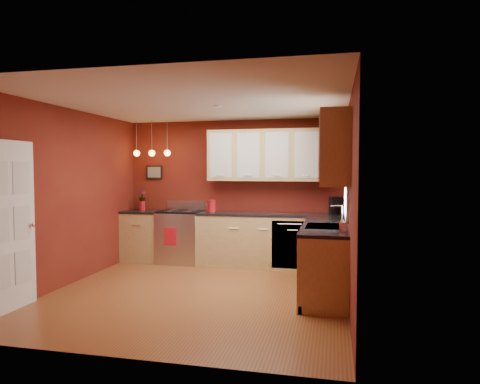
% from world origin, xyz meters
% --- Properties ---
extents(floor, '(4.20, 4.20, 0.00)m').
position_xyz_m(floor, '(0.00, 0.00, 0.00)').
color(floor, brown).
rests_on(floor, ground).
extents(ceiling, '(4.00, 4.20, 0.02)m').
position_xyz_m(ceiling, '(0.00, 0.00, 2.60)').
color(ceiling, beige).
rests_on(ceiling, wall_back).
extents(wall_back, '(4.00, 0.02, 2.60)m').
position_xyz_m(wall_back, '(0.00, 2.10, 1.30)').
color(wall_back, maroon).
rests_on(wall_back, floor).
extents(wall_front, '(4.00, 0.02, 2.60)m').
position_xyz_m(wall_front, '(0.00, -2.10, 1.30)').
color(wall_front, maroon).
rests_on(wall_front, floor).
extents(wall_left, '(0.02, 4.20, 2.60)m').
position_xyz_m(wall_left, '(-2.00, 0.00, 1.30)').
color(wall_left, maroon).
rests_on(wall_left, floor).
extents(wall_right, '(0.02, 4.20, 2.60)m').
position_xyz_m(wall_right, '(2.00, 0.00, 1.30)').
color(wall_right, maroon).
rests_on(wall_right, floor).
extents(base_cabinets_back_left, '(0.70, 0.60, 0.90)m').
position_xyz_m(base_cabinets_back_left, '(-1.65, 1.80, 0.45)').
color(base_cabinets_back_left, tan).
rests_on(base_cabinets_back_left, floor).
extents(base_cabinets_back_right, '(2.54, 0.60, 0.90)m').
position_xyz_m(base_cabinets_back_right, '(0.73, 1.80, 0.45)').
color(base_cabinets_back_right, tan).
rests_on(base_cabinets_back_right, floor).
extents(base_cabinets_right, '(0.60, 2.10, 0.90)m').
position_xyz_m(base_cabinets_right, '(1.70, 0.45, 0.45)').
color(base_cabinets_right, tan).
rests_on(base_cabinets_right, floor).
extents(counter_back_left, '(0.70, 0.62, 0.04)m').
position_xyz_m(counter_back_left, '(-1.65, 1.80, 0.92)').
color(counter_back_left, black).
rests_on(counter_back_left, base_cabinets_back_left).
extents(counter_back_right, '(2.54, 0.62, 0.04)m').
position_xyz_m(counter_back_right, '(0.73, 1.80, 0.92)').
color(counter_back_right, black).
rests_on(counter_back_right, base_cabinets_back_right).
extents(counter_right, '(0.62, 2.10, 0.04)m').
position_xyz_m(counter_right, '(1.70, 0.45, 0.92)').
color(counter_right, black).
rests_on(counter_right, base_cabinets_right).
extents(gas_range, '(0.76, 0.64, 1.11)m').
position_xyz_m(gas_range, '(-0.92, 1.80, 0.48)').
color(gas_range, '#BBBCC0').
rests_on(gas_range, floor).
extents(dishwasher_front, '(0.60, 0.02, 0.80)m').
position_xyz_m(dishwasher_front, '(1.10, 1.51, 0.45)').
color(dishwasher_front, '#BBBCC0').
rests_on(dishwasher_front, base_cabinets_back_right).
extents(sink, '(0.50, 0.70, 0.33)m').
position_xyz_m(sink, '(1.70, 0.30, 0.92)').
color(sink, gray).
rests_on(sink, counter_right).
extents(window, '(0.06, 1.02, 1.22)m').
position_xyz_m(window, '(1.97, 0.30, 1.69)').
color(window, white).
rests_on(window, wall_right).
extents(door_left_wall, '(0.12, 0.82, 2.05)m').
position_xyz_m(door_left_wall, '(-1.97, -1.20, 1.03)').
color(door_left_wall, white).
rests_on(door_left_wall, floor).
extents(upper_cabinets_back, '(2.00, 0.35, 0.90)m').
position_xyz_m(upper_cabinets_back, '(0.60, 1.93, 1.95)').
color(upper_cabinets_back, tan).
rests_on(upper_cabinets_back, wall_back).
extents(upper_cabinets_right, '(0.35, 1.95, 0.90)m').
position_xyz_m(upper_cabinets_right, '(1.82, 0.32, 1.95)').
color(upper_cabinets_right, tan).
rests_on(upper_cabinets_right, wall_right).
extents(wall_picture, '(0.32, 0.03, 0.26)m').
position_xyz_m(wall_picture, '(-1.55, 2.08, 1.65)').
color(wall_picture, black).
rests_on(wall_picture, wall_back).
extents(pendant_lights, '(0.71, 0.11, 0.66)m').
position_xyz_m(pendant_lights, '(-1.45, 1.75, 2.01)').
color(pendant_lights, gray).
rests_on(pendant_lights, ceiling).
extents(red_canister, '(0.14, 0.14, 0.22)m').
position_xyz_m(red_canister, '(-0.32, 1.79, 1.05)').
color(red_canister, '#B1131D').
rests_on(red_canister, counter_back_right).
extents(red_vase, '(0.11, 0.11, 0.17)m').
position_xyz_m(red_vase, '(-1.71, 1.88, 1.02)').
color(red_vase, '#B1131D').
rests_on(red_vase, counter_back_left).
extents(flowers, '(0.14, 0.14, 0.21)m').
position_xyz_m(flowers, '(-1.71, 1.88, 1.19)').
color(flowers, '#B1131D').
rests_on(flowers, red_vase).
extents(coffee_maker, '(0.25, 0.24, 0.30)m').
position_xyz_m(coffee_maker, '(1.85, 1.88, 1.08)').
color(coffee_maker, black).
rests_on(coffee_maker, counter_back_right).
extents(soap_pump, '(0.10, 0.10, 0.19)m').
position_xyz_m(soap_pump, '(1.91, -0.25, 1.03)').
color(soap_pump, silver).
rests_on(soap_pump, counter_right).
extents(dish_towel, '(0.23, 0.02, 0.31)m').
position_xyz_m(dish_towel, '(-0.99, 1.47, 0.52)').
color(dish_towel, '#B1131D').
rests_on(dish_towel, gas_range).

